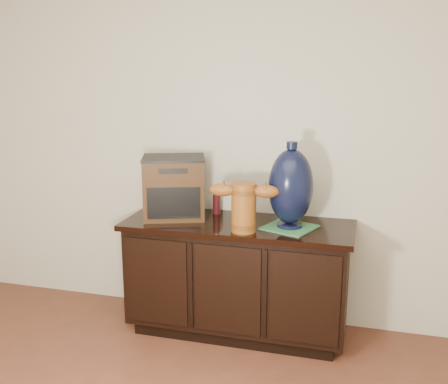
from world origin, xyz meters
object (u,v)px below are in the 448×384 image
(terracotta_vessel, at_px, (244,204))
(spray_can, at_px, (216,203))
(lamp_base, at_px, (291,187))
(sideboard, at_px, (238,277))
(tv_radio, at_px, (174,187))

(terracotta_vessel, bearing_deg, spray_can, 122.02)
(terracotta_vessel, relative_size, lamp_base, 0.80)
(sideboard, height_order, terracotta_vessel, terracotta_vessel)
(lamp_base, height_order, spray_can, lamp_base)
(sideboard, bearing_deg, terracotta_vessel, -65.52)
(sideboard, relative_size, lamp_base, 2.77)
(sideboard, bearing_deg, tv_radio, 177.02)
(terracotta_vessel, distance_m, spray_can, 0.44)
(terracotta_vessel, distance_m, tv_radio, 0.55)
(terracotta_vessel, xyz_separation_m, spray_can, (-0.27, 0.34, -0.09))
(sideboard, relative_size, terracotta_vessel, 3.46)
(tv_radio, relative_size, lamp_base, 0.92)
(spray_can, bearing_deg, tv_radio, -148.83)
(terracotta_vessel, bearing_deg, lamp_base, 22.57)
(sideboard, relative_size, spray_can, 9.53)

